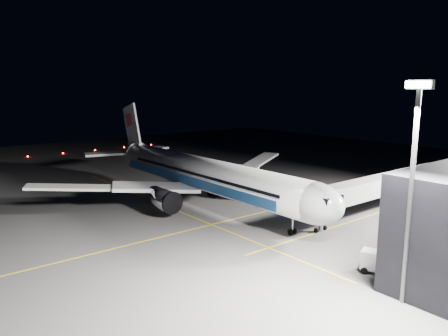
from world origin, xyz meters
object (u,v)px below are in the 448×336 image
safety_cone_a (277,194)px  jet_bridge (378,186)px  floodlight_mast_south (412,174)px  service_truck (383,263)px  airliner (200,174)px  safety_cone_b (278,198)px  baggage_tug (211,179)px  safety_cone_c (244,200)px

safety_cone_a → jet_bridge: bearing=12.6°
floodlight_mast_south → service_truck: bearing=137.8°
airliner → floodlight_mast_south: (41.08, -6.01, 7.21)m
safety_cone_a → floodlight_mast_south: bearing=-29.0°
service_truck → safety_cone_b: (-29.39, 13.90, -0.98)m
airliner → baggage_tug: (-11.61, 10.98, -4.29)m
baggage_tug → safety_cone_c: size_ratio=5.56×
airliner → jet_bridge: bearing=38.0°
service_truck → baggage_tug: 49.75m
airliner → baggage_tug: bearing=136.6°
airliner → safety_cone_c: (4.23, 6.29, -4.89)m
safety_cone_c → jet_bridge: bearing=32.0°
airliner → service_truck: airliner is taller
floodlight_mast_south → baggage_tug: bearing=162.1°
safety_cone_a → airliner: bearing=-109.3°
baggage_tug → safety_cone_c: (15.84, -4.69, -0.60)m
jet_bridge → safety_cone_b: 17.60m
safety_cone_b → airliner: bearing=-120.4°
baggage_tug → safety_cone_a: size_ratio=4.65×
safety_cone_b → safety_cone_c: (-2.84, -5.78, -0.05)m
airliner → safety_cone_b: 14.80m
jet_bridge → safety_cone_b: (-16.00, -5.98, -4.26)m
airliner → safety_cone_c: 9.02m
floodlight_mast_south → airliner: bearing=171.7°
service_truck → safety_cone_a: 35.31m
jet_bridge → baggage_tug: 35.59m
safety_cone_b → safety_cone_a: bearing=138.3°
safety_cone_a → safety_cone_c: safety_cone_a is taller
jet_bridge → service_truck: (13.39, -19.89, -3.27)m
jet_bridge → service_truck: bearing=-56.1°
airliner → service_truck: bearing=-2.9°
safety_cone_a → safety_cone_b: safety_cone_b is taller
service_truck → safety_cone_c: bearing=144.2°
jet_bridge → floodlight_mast_south: floodlight_mast_south is taller
jet_bridge → safety_cone_b: jet_bridge is taller
baggage_tug → safety_cone_b: (18.68, 1.09, -0.54)m
service_truck → jet_bridge: bearing=102.3°
jet_bridge → floodlight_mast_south: bearing=-53.2°
safety_cone_b → safety_cone_c: 6.44m
baggage_tug → floodlight_mast_south: bearing=-3.5°
floodlight_mast_south → safety_cone_a: size_ratio=31.85×
floodlight_mast_south → service_truck: size_ratio=4.03×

